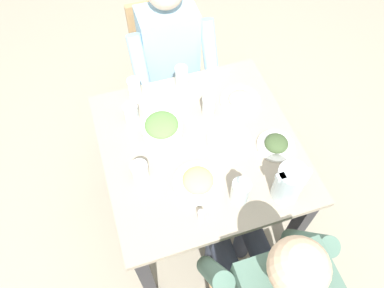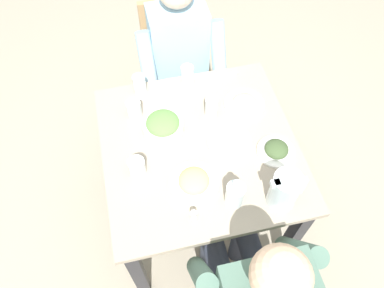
# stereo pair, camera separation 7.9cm
# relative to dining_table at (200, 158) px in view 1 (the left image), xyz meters

# --- Properties ---
(ground_plane) EXTENTS (8.00, 8.00, 0.00)m
(ground_plane) POSITION_rel_dining_table_xyz_m (0.00, 0.00, -0.60)
(ground_plane) COLOR #9E937F
(dining_table) EXTENTS (0.91, 0.91, 0.72)m
(dining_table) POSITION_rel_dining_table_xyz_m (0.00, 0.00, 0.00)
(dining_table) COLOR gray
(dining_table) RESTS_ON ground_plane
(chair_far) EXTENTS (0.40, 0.40, 0.86)m
(chair_far) POSITION_rel_dining_table_xyz_m (0.05, 0.82, -0.12)
(chair_far) COLOR tan
(chair_far) RESTS_ON ground_plane
(diner_near) EXTENTS (0.48, 0.53, 1.16)m
(diner_near) POSITION_rel_dining_table_xyz_m (0.07, -0.62, 0.03)
(diner_near) COLOR #4C6B5B
(diner_near) RESTS_ON ground_plane
(diner_far) EXTENTS (0.48, 0.53, 1.16)m
(diner_far) POSITION_rel_dining_table_xyz_m (0.05, 0.62, 0.03)
(diner_far) COLOR #9EC6E0
(diner_far) RESTS_ON ground_plane
(water_pitcher) EXTENTS (0.16, 0.12, 0.19)m
(water_pitcher) POSITION_rel_dining_table_xyz_m (0.27, -0.35, 0.21)
(water_pitcher) COLOR silver
(water_pitcher) RESTS_ON dining_table
(salad_bowl) EXTENTS (0.19, 0.19, 0.09)m
(salad_bowl) POSITION_rel_dining_table_xyz_m (-0.15, 0.13, 0.16)
(salad_bowl) COLOR white
(salad_bowl) RESTS_ON dining_table
(plate_beans) EXTENTS (0.20, 0.20, 0.04)m
(plate_beans) POSITION_rel_dining_table_xyz_m (0.28, 0.19, 0.13)
(plate_beans) COLOR white
(plate_beans) RESTS_ON dining_table
(plate_yoghurt) EXTENTS (0.21, 0.21, 0.05)m
(plate_yoghurt) POSITION_rel_dining_table_xyz_m (0.14, -0.01, 0.14)
(plate_yoghurt) COLOR white
(plate_yoghurt) RESTS_ON dining_table
(plate_fries) EXTENTS (0.22, 0.22, 0.06)m
(plate_fries) POSITION_rel_dining_table_xyz_m (-0.07, -0.19, 0.14)
(plate_fries) COLOR white
(plate_fries) RESTS_ON dining_table
(plate_dolmas) EXTENTS (0.18, 0.18, 0.06)m
(plate_dolmas) POSITION_rel_dining_table_xyz_m (0.33, -0.11, 0.14)
(plate_dolmas) COLOR white
(plate_dolmas) RESTS_ON dining_table
(water_glass_center) EXTENTS (0.06, 0.06, 0.11)m
(water_glass_center) POSITION_rel_dining_table_xyz_m (-0.22, 0.40, 0.17)
(water_glass_center) COLOR silver
(water_glass_center) RESTS_ON dining_table
(water_glass_near_right) EXTENTS (0.07, 0.07, 0.10)m
(water_glass_near_right) POSITION_rel_dining_table_xyz_m (-0.27, 0.25, 0.17)
(water_glass_near_right) COLOR silver
(water_glass_near_right) RESTS_ON dining_table
(water_glass_near_left) EXTENTS (0.06, 0.06, 0.11)m
(water_glass_near_left) POSITION_rel_dining_table_xyz_m (0.10, 0.17, 0.17)
(water_glass_near_left) COLOR silver
(water_glass_near_left) RESTS_ON dining_table
(water_glass_far_right) EXTENTS (0.07, 0.07, 0.09)m
(water_glass_far_right) POSITION_rel_dining_table_xyz_m (-0.30, -0.07, 0.16)
(water_glass_far_right) COLOR silver
(water_glass_far_right) RESTS_ON dining_table
(water_glass_by_pitcher) EXTENTS (0.07, 0.07, 0.11)m
(water_glass_by_pitcher) POSITION_rel_dining_table_xyz_m (0.03, 0.40, 0.18)
(water_glass_by_pitcher) COLOR silver
(water_glass_by_pitcher) RESTS_ON dining_table
(oil_carafe) EXTENTS (0.08, 0.08, 0.16)m
(oil_carafe) POSITION_rel_dining_table_xyz_m (0.07, -0.30, 0.18)
(oil_carafe) COLOR silver
(oil_carafe) RESTS_ON dining_table
(salt_shaker) EXTENTS (0.03, 0.03, 0.05)m
(salt_shaker) POSITION_rel_dining_table_xyz_m (-0.11, -0.34, 0.15)
(salt_shaker) COLOR white
(salt_shaker) RESTS_ON dining_table
(fork_near) EXTENTS (0.17, 0.06, 0.01)m
(fork_near) POSITION_rel_dining_table_xyz_m (-0.15, 0.33, 0.12)
(fork_near) COLOR silver
(fork_near) RESTS_ON dining_table
(knife_near) EXTENTS (0.18, 0.06, 0.01)m
(knife_near) POSITION_rel_dining_table_xyz_m (0.21, 0.39, 0.12)
(knife_near) COLOR silver
(knife_near) RESTS_ON dining_table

